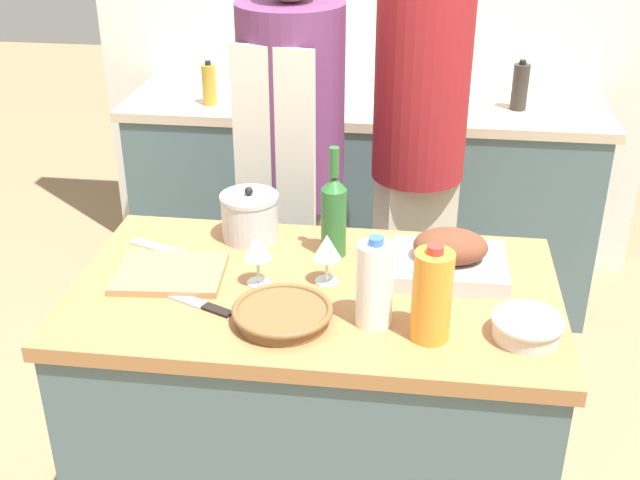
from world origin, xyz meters
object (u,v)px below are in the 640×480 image
object	(u,v)px
knife_chef	(178,253)
stock_pot	(250,216)
juice_jug	(432,295)
person_cook_guest	(419,135)
condiment_bottle_short	(209,85)
roasting_pan	(450,258)
cutting_board	(170,273)
wine_glass_left	(257,248)
wine_glass_right	(327,248)
mixing_bowl	(527,326)
wine_bottle_green	(334,213)
milk_jug	(375,284)
person_cook_aproned	(292,166)
knife_paring	(199,304)
wicker_basket	(282,314)
condiment_bottle_tall	(520,87)

from	to	relation	value
knife_chef	stock_pot	bearing A→B (deg)	34.91
juice_jug	person_cook_guest	size ratio (longest dim) A/B	0.13
condiment_bottle_short	roasting_pan	bearing A→B (deg)	-53.52
person_cook_guest	roasting_pan	bearing A→B (deg)	-104.34
cutting_board	person_cook_guest	xyz separation A→B (m)	(0.61, 0.85, 0.10)
wine_glass_left	wine_glass_right	world-z (taller)	wine_glass_left
mixing_bowl	wine_glass_left	size ratio (longest dim) A/B	1.19
cutting_board	juice_jug	distance (m)	0.70
roasting_pan	wine_bottle_green	size ratio (longest dim) A/B	0.97
roasting_pan	milk_jug	xyz separation A→B (m)	(-0.18, -0.26, 0.06)
roasting_pan	stock_pot	world-z (taller)	stock_pot
person_cook_aproned	cutting_board	bearing A→B (deg)	-93.03
milk_jug	condiment_bottle_short	size ratio (longest dim) A/B	1.21
cutting_board	wine_glass_right	distance (m)	0.41
roasting_pan	wine_bottle_green	bearing A→B (deg)	167.24
milk_jug	knife_paring	size ratio (longest dim) A/B	1.11
knife_paring	condiment_bottle_short	world-z (taller)	condiment_bottle_short
wine_glass_left	knife_chef	world-z (taller)	wine_glass_left
cutting_board	person_cook_aproned	world-z (taller)	person_cook_aproned
cutting_board	wicker_basket	bearing A→B (deg)	-28.17
person_cook_guest	condiment_bottle_short	bearing A→B (deg)	125.02
cutting_board	wine_bottle_green	xyz separation A→B (m)	(0.40, 0.18, 0.11)
stock_pot	juice_jug	size ratio (longest dim) A/B	0.70
condiment_bottle_short	knife_chef	bearing A→B (deg)	-79.37
wicker_basket	knife_chef	distance (m)	0.45
cutting_board	person_cook_guest	distance (m)	1.05
wine_bottle_green	condiment_bottle_tall	bearing A→B (deg)	65.70
stock_pot	wine_glass_left	bearing A→B (deg)	-73.72
knife_chef	condiment_bottle_short	world-z (taller)	condiment_bottle_short
knife_chef	roasting_pan	bearing A→B (deg)	-1.07
mixing_bowl	condiment_bottle_short	bearing A→B (deg)	125.72
knife_chef	knife_paring	xyz separation A→B (m)	(0.12, -0.25, 0.00)
roasting_pan	stock_pot	size ratio (longest dim) A/B	1.83
roasting_pan	wine_bottle_green	xyz separation A→B (m)	(-0.31, 0.07, 0.07)
cutting_board	roasting_pan	bearing A→B (deg)	8.62
cutting_board	stock_pot	bearing A→B (deg)	56.63
wine_bottle_green	wine_glass_right	distance (m)	0.16
knife_chef	person_cook_guest	world-z (taller)	person_cook_guest
roasting_pan	wicker_basket	xyz separation A→B (m)	(-0.39, -0.28, -0.03)
milk_jug	person_cook_aproned	bearing A→B (deg)	110.29
person_cook_aproned	wine_bottle_green	bearing A→B (deg)	-59.63
knife_paring	person_cook_guest	xyz separation A→B (m)	(0.50, 0.97, 0.11)
condiment_bottle_short	wine_glass_left	bearing A→B (deg)	-70.97
stock_pot	condiment_bottle_short	bearing A→B (deg)	109.60
stock_pot	wine_glass_right	bearing A→B (deg)	-42.04
juice_jug	stock_pot	bearing A→B (deg)	139.14
wine_glass_left	person_cook_guest	size ratio (longest dim) A/B	0.08
juice_jug	knife_paring	bearing A→B (deg)	173.23
roasting_pan	person_cook_guest	world-z (taller)	person_cook_guest
juice_jug	person_cook_aproned	size ratio (longest dim) A/B	0.14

